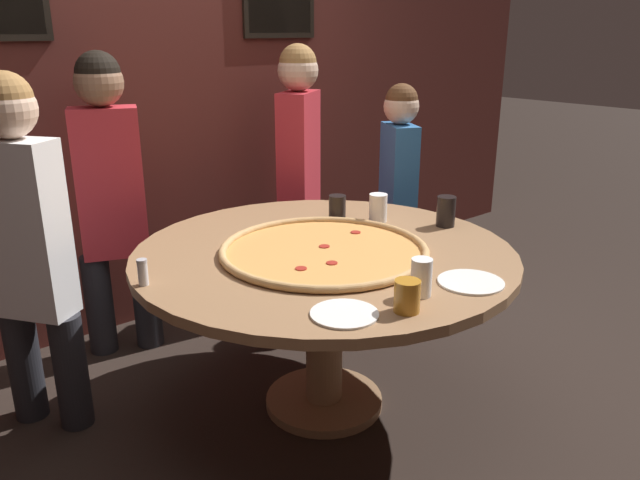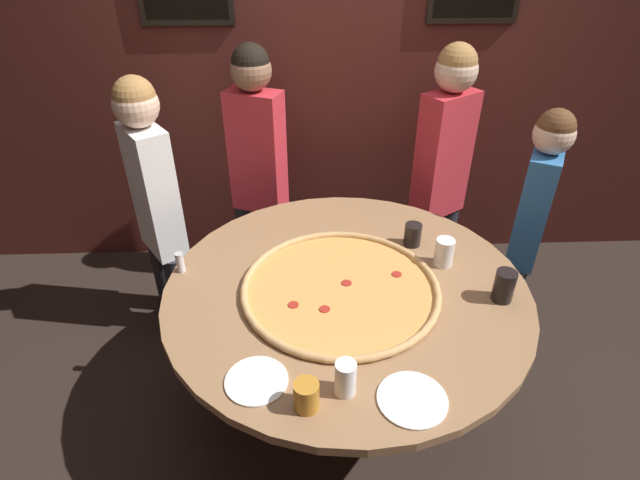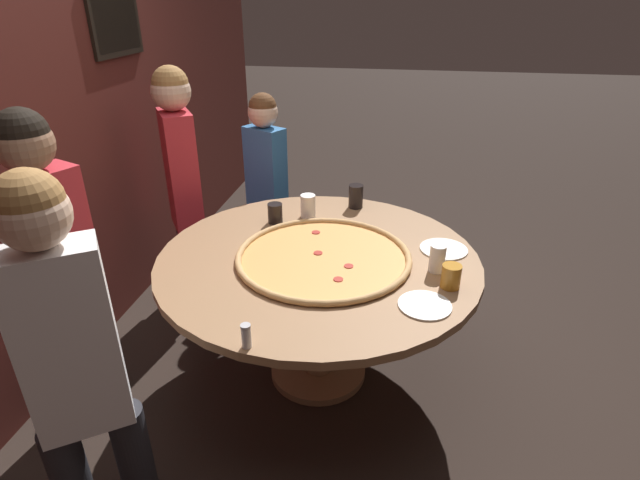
{
  "view_description": "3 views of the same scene",
  "coord_description": "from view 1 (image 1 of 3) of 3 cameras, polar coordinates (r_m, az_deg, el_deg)",
  "views": [
    {
      "loc": [
        -1.58,
        -1.84,
        1.61
      ],
      "look_at": [
        -0.04,
        -0.02,
        0.8
      ],
      "focal_mm": 35.0,
      "sensor_mm": 36.0,
      "label": 1
    },
    {
      "loc": [
        -0.18,
        -1.68,
        2.11
      ],
      "look_at": [
        -0.11,
        0.08,
        0.92
      ],
      "focal_mm": 28.0,
      "sensor_mm": 36.0,
      "label": 2
    },
    {
      "loc": [
        -2.12,
        -0.38,
        1.91
      ],
      "look_at": [
        0.06,
        0.0,
        0.79
      ],
      "focal_mm": 28.0,
      "sensor_mm": 36.0,
      "label": 3
    }
  ],
  "objects": [
    {
      "name": "white_plate_near_front",
      "position": [
        2.0,
        2.24,
        -6.76
      ],
      "size": [
        0.22,
        0.22,
        0.01
      ],
      "primitive_type": "cylinder",
      "color": "white",
      "rests_on": "dining_table"
    },
    {
      "name": "diner_centre_back",
      "position": [
        2.69,
        -25.23,
        0.22
      ],
      "size": [
        0.32,
        0.38,
        1.46
      ],
      "rotation": [
        0.0,
        0.0,
        2.18
      ],
      "color": "#232328",
      "rests_on": "ground_plane"
    },
    {
      "name": "diner_far_left",
      "position": [
        3.22,
        -18.58,
        4.38
      ],
      "size": [
        0.4,
        0.27,
        1.51
      ],
      "rotation": [
        0.0,
        0.0,
        2.75
      ],
      "color": "#232328",
      "rests_on": "ground_plane"
    },
    {
      "name": "diner_side_left",
      "position": [
        3.64,
        7.15,
        5.04
      ],
      "size": [
        0.26,
        0.35,
        1.32
      ],
      "rotation": [
        0.0,
        0.0,
        -2.06
      ],
      "color": "#232328",
      "rests_on": "ground_plane"
    },
    {
      "name": "drink_cup_centre_back",
      "position": [
        2.99,
        1.59,
        3.06
      ],
      "size": [
        0.08,
        0.08,
        0.11
      ],
      "primitive_type": "cylinder",
      "color": "black",
      "rests_on": "dining_table"
    },
    {
      "name": "drink_cup_by_shaker",
      "position": [
        2.95,
        5.33,
        2.95
      ],
      "size": [
        0.08,
        0.08,
        0.13
      ],
      "primitive_type": "cylinder",
      "color": "white",
      "rests_on": "dining_table"
    },
    {
      "name": "white_plate_right_side",
      "position": [
        2.3,
        13.62,
        -3.75
      ],
      "size": [
        0.24,
        0.24,
        0.01
      ],
      "primitive_type": "cylinder",
      "color": "white",
      "rests_on": "dining_table"
    },
    {
      "name": "condiment_shaker",
      "position": [
        2.29,
        -15.9,
        -2.84
      ],
      "size": [
        0.04,
        0.04,
        0.1
      ],
      "color": "silver",
      "rests_on": "dining_table"
    },
    {
      "name": "back_wall",
      "position": [
        3.6,
        -14.52,
        13.42
      ],
      "size": [
        6.4,
        0.08,
        2.6
      ],
      "color": "#4C1E19",
      "rests_on": "ground_plane"
    },
    {
      "name": "ground_plane",
      "position": [
        2.91,
        0.37,
        -14.74
      ],
      "size": [
        24.0,
        24.0,
        0.0
      ],
      "primitive_type": "plane",
      "color": "black"
    },
    {
      "name": "drink_cup_beside_pizza",
      "position": [
        2.02,
        7.97,
        -5.1
      ],
      "size": [
        0.09,
        0.09,
        0.11
      ],
      "primitive_type": "cylinder",
      "color": "#BC7A23",
      "rests_on": "dining_table"
    },
    {
      "name": "dining_table",
      "position": [
        2.62,
        0.39,
        -3.57
      ],
      "size": [
        1.58,
        1.58,
        0.74
      ],
      "color": "#936B47",
      "rests_on": "ground_plane"
    },
    {
      "name": "drink_cup_front_edge",
      "position": [
        2.14,
        9.24,
        -3.39
      ],
      "size": [
        0.07,
        0.07,
        0.13
      ],
      "primitive_type": "cylinder",
      "color": "white",
      "rests_on": "dining_table"
    },
    {
      "name": "giant_pizza",
      "position": [
        2.53,
        0.37,
        -0.92
      ],
      "size": [
        0.85,
        0.85,
        0.03
      ],
      "color": "#E0994C",
      "rests_on": "dining_table"
    },
    {
      "name": "diner_far_right",
      "position": [
        3.66,
        -1.94,
        7.15
      ],
      "size": [
        0.39,
        0.33,
        1.53
      ],
      "rotation": [
        0.0,
        0.0,
        -2.56
      ],
      "color": "#232328",
      "rests_on": "ground_plane"
    },
    {
      "name": "drink_cup_near_left",
      "position": [
        2.92,
        11.44,
        2.59
      ],
      "size": [
        0.09,
        0.09,
        0.14
      ],
      "primitive_type": "cylinder",
      "color": "black",
      "rests_on": "dining_table"
    }
  ]
}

